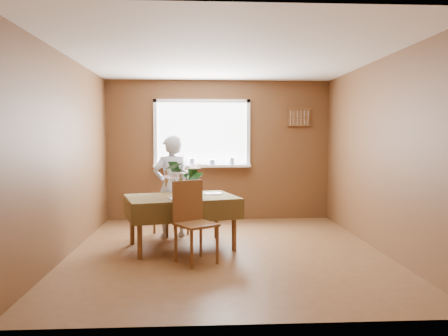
{
  "coord_description": "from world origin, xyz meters",
  "views": [
    {
      "loc": [
        -0.34,
        -5.6,
        1.48
      ],
      "look_at": [
        0.0,
        0.55,
        1.05
      ],
      "focal_mm": 35.0,
      "sensor_mm": 36.0,
      "label": 1
    }
  ],
  "objects": [
    {
      "name": "wall_back",
      "position": [
        0.0,
        2.25,
        1.25
      ],
      "size": [
        4.0,
        0.0,
        4.0
      ],
      "primitive_type": "plane",
      "rotation": [
        1.57,
        0.0,
        0.0
      ],
      "color": "brown",
      "rests_on": "floor"
    },
    {
      "name": "chair_near",
      "position": [
        -0.43,
        -0.44,
        0.53
      ],
      "size": [
        0.57,
        0.57,
        0.97
      ],
      "rotation": [
        0.0,
        0.0,
        0.57
      ],
      "color": "brown",
      "rests_on": "floor"
    },
    {
      "name": "ceiling",
      "position": [
        0.0,
        0.0,
        2.5
      ],
      "size": [
        4.5,
        4.5,
        0.0
      ],
      "primitive_type": "plane",
      "rotation": [
        3.14,
        0.0,
        0.0
      ],
      "color": "white",
      "rests_on": "wall_back"
    },
    {
      "name": "seated_woman",
      "position": [
        -0.77,
        0.86,
        0.75
      ],
      "size": [
        0.65,
        0.55,
        1.51
      ],
      "primitive_type": "imported",
      "rotation": [
        0.0,
        0.0,
        3.55
      ],
      "color": "white",
      "rests_on": "floor"
    },
    {
      "name": "wall_front",
      "position": [
        0.0,
        -2.25,
        1.25
      ],
      "size": [
        4.0,
        0.0,
        4.0
      ],
      "primitive_type": "plane",
      "rotation": [
        -1.57,
        0.0,
        0.0
      ],
      "color": "brown",
      "rests_on": "floor"
    },
    {
      "name": "wall_right",
      "position": [
        2.0,
        0.0,
        1.25
      ],
      "size": [
        0.0,
        4.5,
        4.5
      ],
      "primitive_type": "plane",
      "rotation": [
        1.57,
        0.0,
        -1.57
      ],
      "color": "brown",
      "rests_on": "floor"
    },
    {
      "name": "floor",
      "position": [
        0.0,
        0.0,
        0.0
      ],
      "size": [
        4.5,
        4.5,
        0.0
      ],
      "primitive_type": "plane",
      "color": "brown",
      "rests_on": "ground"
    },
    {
      "name": "spoon_rack",
      "position": [
        1.45,
        2.22,
        1.85
      ],
      "size": [
        0.44,
        0.05,
        0.33
      ],
      "color": "brown",
      "rests_on": "wall_back"
    },
    {
      "name": "dining_table",
      "position": [
        -0.59,
        0.22,
        0.61
      ],
      "size": [
        1.64,
        1.32,
        0.7
      ],
      "rotation": [
        0.0,
        0.0,
        0.27
      ],
      "color": "brown",
      "rests_on": "floor"
    },
    {
      "name": "table_knife",
      "position": [
        -0.37,
        0.06,
        0.7
      ],
      "size": [
        0.14,
        0.22,
        0.0
      ],
      "primitive_type": "cube",
      "rotation": [
        0.0,
        0.0,
        0.5
      ],
      "color": "silver",
      "rests_on": "dining_table"
    },
    {
      "name": "side_plate",
      "position": [
        -0.16,
        0.44,
        0.7
      ],
      "size": [
        0.28,
        0.28,
        0.01
      ],
      "primitive_type": "cylinder",
      "rotation": [
        0.0,
        0.0,
        -0.13
      ],
      "color": "white",
      "rests_on": "dining_table"
    },
    {
      "name": "window_assembly",
      "position": [
        -0.29,
        2.2,
        1.36
      ],
      "size": [
        1.72,
        0.2,
        1.22
      ],
      "color": "white",
      "rests_on": "wall_back"
    },
    {
      "name": "flower_bouquet",
      "position": [
        -0.54,
        -0.01,
        0.99
      ],
      "size": [
        0.53,
        0.53,
        0.46
      ],
      "rotation": [
        0.0,
        0.0,
        -0.12
      ],
      "color": "white",
      "rests_on": "dining_table"
    },
    {
      "name": "chair_far",
      "position": [
        -0.74,
        0.99,
        0.55
      ],
      "size": [
        0.61,
        0.61,
        1.01
      ],
      "rotation": [
        0.0,
        0.0,
        3.77
      ],
      "color": "brown",
      "rests_on": "floor"
    },
    {
      "name": "wall_left",
      "position": [
        -2.0,
        0.0,
        1.25
      ],
      "size": [
        0.0,
        4.5,
        4.5
      ],
      "primitive_type": "plane",
      "rotation": [
        1.57,
        0.0,
        1.57
      ],
      "color": "brown",
      "rests_on": "floor"
    }
  ]
}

